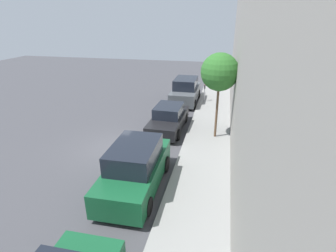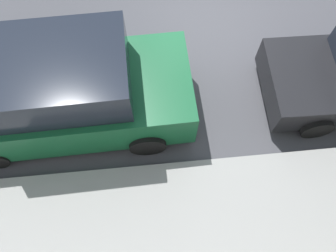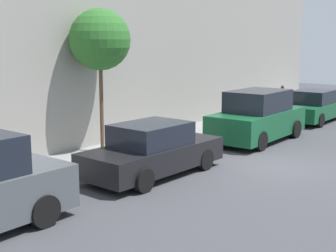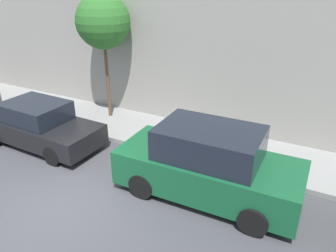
% 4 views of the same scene
% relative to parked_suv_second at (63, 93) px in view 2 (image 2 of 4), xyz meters
% --- Properties ---
extents(ground_plane, '(60.00, 60.00, 0.00)m').
position_rel_parked_suv_second_xyz_m(ground_plane, '(-2.20, 3.11, -0.93)').
color(ground_plane, '#424247').
extents(sidewalk, '(2.55, 32.00, 0.15)m').
position_rel_parked_suv_second_xyz_m(sidewalk, '(2.57, 3.11, -0.85)').
color(sidewalk, gray).
rests_on(sidewalk, ground_plane).
extents(parked_suv_second, '(2.08, 4.84, 1.98)m').
position_rel_parked_suv_second_xyz_m(parked_suv_second, '(0.00, 0.00, 0.00)').
color(parked_suv_second, '#14512D').
rests_on(parked_suv_second, ground_plane).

